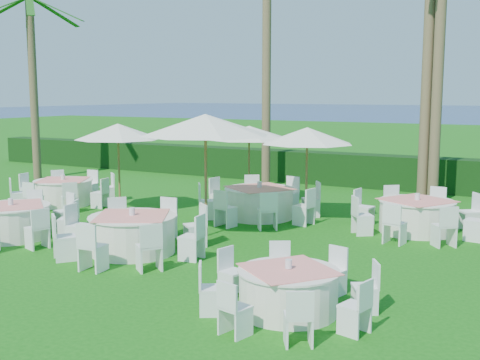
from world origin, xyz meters
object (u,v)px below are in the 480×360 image
object	(u,v)px
banquet_table_f	(417,215)
umbrella_a	(118,132)
banquet_table_b	(133,233)
banquet_table_d	(64,191)
banquet_table_a	(12,221)
banquet_table_e	(259,202)
banquet_table_c	(288,290)
umbrella_c	(249,133)
umbrella_b	(205,125)
umbrella_d	(307,136)

from	to	relation	value
banquet_table_f	umbrella_a	world-z (taller)	umbrella_a
banquet_table_b	banquet_table_d	size ratio (longest dim) A/B	1.06
banquet_table_b	banquet_table_a	bearing A→B (deg)	-175.17
banquet_table_b	banquet_table_e	size ratio (longest dim) A/B	0.98
banquet_table_f	umbrella_a	xyz separation A→B (m)	(-8.08, -1.57, 1.92)
banquet_table_c	banquet_table_e	distance (m)	7.31
banquet_table_d	banquet_table_e	bearing A→B (deg)	10.21
banquet_table_b	umbrella_c	size ratio (longest dim) A/B	1.24
banquet_table_d	umbrella_b	distance (m)	6.63
banquet_table_e	banquet_table_d	bearing A→B (deg)	-169.79
banquet_table_d	umbrella_d	xyz separation A→B (m)	(7.56, 1.28, 1.90)
banquet_table_c	banquet_table_a	bearing A→B (deg)	169.81
umbrella_d	banquet_table_a	bearing A→B (deg)	-137.25
umbrella_b	umbrella_c	bearing A→B (deg)	104.61
banquet_table_f	umbrella_a	distance (m)	8.45
umbrella_c	umbrella_d	xyz separation A→B (m)	(2.66, -1.77, 0.10)
umbrella_c	banquet_table_f	bearing A→B (deg)	-16.73
umbrella_a	umbrella_d	size ratio (longest dim) A/B	1.02
umbrella_b	banquet_table_d	bearing A→B (deg)	166.83
banquet_table_e	banquet_table_f	xyz separation A→B (m)	(4.23, 0.26, -0.01)
banquet_table_d	umbrella_c	world-z (taller)	umbrella_c
banquet_table_d	banquet_table_a	bearing A→B (deg)	-61.35
banquet_table_c	umbrella_a	xyz separation A→B (m)	(-7.52, 5.01, 1.98)
banquet_table_b	banquet_table_c	xyz separation A→B (m)	(4.42, -1.70, -0.06)
banquet_table_a	umbrella_b	bearing A→B (deg)	30.71
banquet_table_d	umbrella_c	bearing A→B (deg)	31.99
umbrella_c	banquet_table_e	bearing A→B (deg)	-55.36
umbrella_d	banquet_table_e	bearing A→B (deg)	-173.10
banquet_table_b	umbrella_b	bearing A→B (deg)	74.30
banquet_table_f	banquet_table_b	bearing A→B (deg)	-135.58
banquet_table_c	umbrella_d	bearing A→B (deg)	109.89
banquet_table_c	umbrella_a	world-z (taller)	umbrella_a
banquet_table_f	banquet_table_a	bearing A→B (deg)	-148.35
umbrella_d	banquet_table_f	bearing A→B (deg)	1.99
banquet_table_c	banquet_table_f	xyz separation A→B (m)	(0.56, 6.58, 0.06)
umbrella_a	umbrella_b	world-z (taller)	umbrella_b
banquet_table_c	umbrella_d	world-z (taller)	umbrella_d
banquet_table_b	banquet_table_f	bearing A→B (deg)	44.42
banquet_table_f	umbrella_b	size ratio (longest dim) A/B	1.04
banquet_table_b	umbrella_b	distance (m)	3.12
banquet_table_a	banquet_table_c	bearing A→B (deg)	-10.19
banquet_table_d	banquet_table_e	xyz separation A→B (m)	(6.23, 1.12, 0.03)
banquet_table_c	umbrella_b	world-z (taller)	umbrella_b
banquet_table_a	banquet_table_b	world-z (taller)	banquet_table_b
banquet_table_a	banquet_table_f	world-z (taller)	banquet_table_f
banquet_table_c	umbrella_a	size ratio (longest dim) A/B	1.09
banquet_table_f	umbrella_c	world-z (taller)	umbrella_c
banquet_table_a	umbrella_b	world-z (taller)	umbrella_b
umbrella_d	banquet_table_b	bearing A→B (deg)	-113.50
banquet_table_a	umbrella_a	world-z (taller)	umbrella_a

